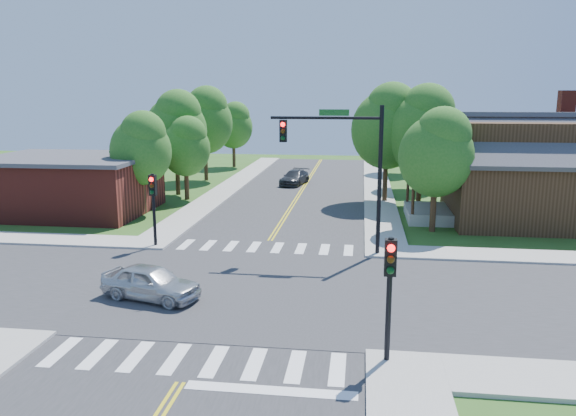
# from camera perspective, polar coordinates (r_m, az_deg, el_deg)

# --- Properties ---
(ground) EXTENTS (100.00, 100.00, 0.00)m
(ground) POSITION_cam_1_polar(r_m,az_deg,el_deg) (22.84, -4.94, -8.26)
(ground) COLOR #2E5219
(ground) RESTS_ON ground
(road_ns) EXTENTS (10.00, 90.00, 0.04)m
(road_ns) POSITION_cam_1_polar(r_m,az_deg,el_deg) (22.83, -4.94, -8.21)
(road_ns) COLOR #2D2D30
(road_ns) RESTS_ON ground
(road_ew) EXTENTS (90.00, 10.00, 0.04)m
(road_ew) POSITION_cam_1_polar(r_m,az_deg,el_deg) (22.83, -4.94, -8.20)
(road_ew) COLOR #2D2D30
(road_ew) RESTS_ON ground
(intersection_patch) EXTENTS (10.20, 10.20, 0.06)m
(intersection_patch) POSITION_cam_1_polar(r_m,az_deg,el_deg) (22.84, -4.94, -8.26)
(intersection_patch) COLOR #2D2D30
(intersection_patch) RESTS_ON ground
(sidewalk_ne) EXTENTS (40.00, 40.00, 0.14)m
(sidewalk_ne) POSITION_cam_1_polar(r_m,az_deg,el_deg) (39.17, 23.78, -0.69)
(sidewalk_ne) COLOR #9E9B93
(sidewalk_ne) RESTS_ON ground
(sidewalk_nw) EXTENTS (40.00, 40.00, 0.14)m
(sidewalk_nw) POSITION_cam_1_polar(r_m,az_deg,el_deg) (42.82, -21.32, 0.48)
(sidewalk_nw) COLOR #9E9B93
(sidewalk_nw) RESTS_ON ground
(crosswalk_north) EXTENTS (8.85, 2.00, 0.01)m
(crosswalk_north) POSITION_cam_1_polar(r_m,az_deg,el_deg) (28.62, -2.28, -4.00)
(crosswalk_north) COLOR white
(crosswalk_north) RESTS_ON ground
(crosswalk_south) EXTENTS (8.85, 2.00, 0.01)m
(crosswalk_south) POSITION_cam_1_polar(r_m,az_deg,el_deg) (17.31, -9.49, -14.99)
(crosswalk_south) COLOR white
(crosswalk_south) RESTS_ON ground
(centerline) EXTENTS (0.30, 90.00, 0.01)m
(centerline) POSITION_cam_1_polar(r_m,az_deg,el_deg) (22.82, -4.94, -8.15)
(centerline) COLOR yellow
(centerline) RESTS_ON ground
(stop_bar) EXTENTS (4.60, 0.45, 0.09)m
(stop_bar) POSITION_cam_1_polar(r_m,az_deg,el_deg) (15.60, -1.77, -18.17)
(stop_bar) COLOR white
(stop_bar) RESTS_ON ground
(signal_mast_ne) EXTENTS (5.30, 0.42, 7.20)m
(signal_mast_ne) POSITION_cam_1_polar(r_m,az_deg,el_deg) (26.72, 5.74, 5.33)
(signal_mast_ne) COLOR black
(signal_mast_ne) RESTS_ON ground
(signal_pole_se) EXTENTS (0.34, 0.42, 3.80)m
(signal_pole_se) POSITION_cam_1_polar(r_m,az_deg,el_deg) (16.18, 10.30, -6.90)
(signal_pole_se) COLOR black
(signal_pole_se) RESTS_ON ground
(signal_pole_nw) EXTENTS (0.34, 0.42, 3.80)m
(signal_pole_nw) POSITION_cam_1_polar(r_m,az_deg,el_deg) (28.92, -13.54, 1.16)
(signal_pole_nw) COLOR black
(signal_pole_nw) RESTS_ON ground
(house_ne) EXTENTS (13.05, 8.80, 7.11)m
(house_ne) POSITION_cam_1_polar(r_m,az_deg,el_deg) (36.96, 23.81, 3.76)
(house_ne) COLOR #301F11
(house_ne) RESTS_ON ground
(building_nw) EXTENTS (10.40, 8.40, 3.73)m
(building_nw) POSITION_cam_1_polar(r_m,az_deg,el_deg) (39.49, -21.26, 2.28)
(building_nw) COLOR maroon
(building_nw) RESTS_ON ground
(tree_e_a) EXTENTS (4.15, 3.94, 7.06)m
(tree_e_a) POSITION_cam_1_polar(r_m,az_deg,el_deg) (32.26, 14.98, 5.66)
(tree_e_a) COLOR #382314
(tree_e_a) RESTS_ON ground
(tree_e_b) EXTENTS (4.95, 4.71, 8.42)m
(tree_e_b) POSITION_cam_1_polar(r_m,az_deg,el_deg) (39.44, 13.57, 8.05)
(tree_e_b) COLOR #382314
(tree_e_b) RESTS_ON ground
(tree_e_c) EXTENTS (4.43, 4.20, 7.52)m
(tree_e_c) POSITION_cam_1_polar(r_m,az_deg,el_deg) (46.74, 13.32, 7.85)
(tree_e_c) COLOR #382314
(tree_e_c) RESTS_ON ground
(tree_e_d) EXTENTS (4.44, 4.22, 7.55)m
(tree_e_d) POSITION_cam_1_polar(r_m,az_deg,el_deg) (55.86, 11.88, 8.50)
(tree_e_d) COLOR #382314
(tree_e_d) RESTS_ON ground
(tree_w_a) EXTENTS (3.93, 3.74, 6.69)m
(tree_w_a) POSITION_cam_1_polar(r_m,az_deg,el_deg) (37.22, -14.67, 6.05)
(tree_w_a) COLOR #382314
(tree_w_a) RESTS_ON ground
(tree_w_b) EXTENTS (4.73, 4.50, 8.05)m
(tree_w_b) POSITION_cam_1_polar(r_m,az_deg,el_deg) (43.72, -11.27, 8.15)
(tree_w_b) COLOR #382314
(tree_w_b) RESTS_ON ground
(tree_w_c) EXTENTS (4.94, 4.70, 8.40)m
(tree_w_c) POSITION_cam_1_polar(r_m,az_deg,el_deg) (50.70, -8.40, 8.96)
(tree_w_c) COLOR #382314
(tree_w_c) RESTS_ON ground
(tree_w_d) EXTENTS (4.06, 3.85, 6.90)m
(tree_w_d) POSITION_cam_1_polar(r_m,az_deg,el_deg) (59.81, -5.51, 8.47)
(tree_w_d) COLOR #382314
(tree_w_d) RESTS_ON ground
(tree_house) EXTENTS (5.02, 4.77, 8.53)m
(tree_house) POSITION_cam_1_polar(r_m,az_deg,el_deg) (40.36, 10.15, 8.37)
(tree_house) COLOR #382314
(tree_house) RESTS_ON ground
(tree_bldg) EXTENTS (3.63, 3.45, 6.17)m
(tree_bldg) POSITION_cam_1_polar(r_m,az_deg,el_deg) (41.63, -10.31, 6.31)
(tree_bldg) COLOR #382314
(tree_bldg) RESTS_ON ground
(car_silver) EXTENTS (3.52, 4.68, 1.33)m
(car_silver) POSITION_cam_1_polar(r_m,az_deg,el_deg) (22.10, -13.77, -7.43)
(car_silver) COLOR silver
(car_silver) RESTS_ON ground
(car_dgrey) EXTENTS (3.31, 4.85, 1.22)m
(car_dgrey) POSITION_cam_1_polar(r_m,az_deg,el_deg) (48.05, 0.67, 3.07)
(car_dgrey) COLOR #313336
(car_dgrey) RESTS_ON ground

